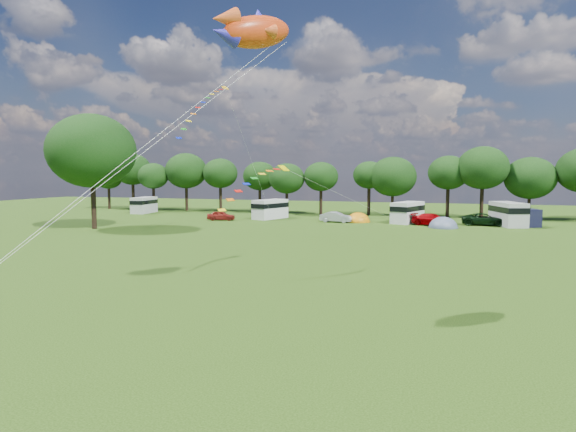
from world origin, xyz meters
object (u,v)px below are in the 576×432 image
(campervan_a, at_px, (144,204))
(car_d, at_px, (485,219))
(campervan_b, at_px, (270,208))
(campervan_d, at_px, (508,213))
(tent_greyblue, at_px, (443,228))
(tent_orange, at_px, (358,222))
(fish_kite, at_px, (251,31))
(big_tree, at_px, (92,151))
(car_a, at_px, (221,216))
(campervan_c, at_px, (408,212))
(car_c, at_px, (433,220))
(car_b, at_px, (336,217))

(campervan_a, bearing_deg, car_d, -100.25)
(car_d, bearing_deg, campervan_b, 91.92)
(campervan_b, xyz_separation_m, campervan_d, (31.04, -0.07, 0.10))
(campervan_d, xyz_separation_m, tent_greyblue, (-7.60, -4.44, -1.55))
(campervan_d, bearing_deg, tent_orange, 75.19)
(campervan_b, height_order, campervan_d, campervan_d)
(fish_kite, bearing_deg, campervan_a, 78.60)
(big_tree, height_order, fish_kite, fish_kite)
(car_a, relative_size, campervan_c, 0.64)
(campervan_d, bearing_deg, tent_greyblue, 103.56)
(car_c, height_order, campervan_d, campervan_d)
(big_tree, xyz_separation_m, campervan_a, (-7.42, 21.01, -7.63))
(car_a, relative_size, fish_kite, 1.01)
(big_tree, xyz_separation_m, tent_orange, (28.20, 17.08, -9.00))
(campervan_a, relative_size, fish_kite, 1.42)
(car_b, relative_size, campervan_b, 0.65)
(big_tree, relative_size, car_a, 3.41)
(car_d, bearing_deg, fish_kite, 164.93)
(car_a, bearing_deg, car_b, -94.09)
(campervan_d, distance_m, tent_orange, 18.45)
(car_b, bearing_deg, car_d, -81.46)
(campervan_d, bearing_deg, big_tree, 94.06)
(car_a, distance_m, car_d, 34.29)
(car_b, relative_size, car_c, 0.80)
(big_tree, height_order, car_c, big_tree)
(campervan_d, distance_m, tent_greyblue, 8.94)
(big_tree, relative_size, campervan_d, 2.07)
(campervan_b, bearing_deg, car_a, 145.87)
(big_tree, height_order, campervan_d, big_tree)
(car_b, bearing_deg, car_a, 99.99)
(fish_kite, bearing_deg, car_c, 29.41)
(car_c, bearing_deg, campervan_d, -54.46)
(car_a, relative_size, campervan_a, 0.71)
(car_c, bearing_deg, campervan_a, 102.43)
(car_a, distance_m, campervan_c, 25.08)
(car_c, height_order, campervan_b, campervan_b)
(campervan_d, relative_size, tent_orange, 1.83)
(tent_greyblue, bearing_deg, tent_orange, 160.50)
(car_b, bearing_deg, big_tree, 124.30)
(car_a, bearing_deg, car_c, -98.01)
(campervan_a, xyz_separation_m, tent_greyblue, (46.39, -7.74, -1.37))
(car_c, bearing_deg, big_tree, 131.70)
(car_a, relative_size, car_d, 0.70)
(car_a, height_order, tent_greyblue, tent_greyblue)
(car_a, height_order, campervan_c, campervan_c)
(car_d, bearing_deg, car_b, 98.30)
(tent_greyblue, bearing_deg, car_a, 179.27)
(campervan_a, distance_m, tent_orange, 35.86)
(big_tree, relative_size, campervan_c, 2.18)
(car_a, xyz_separation_m, tent_greyblue, (29.16, -0.37, -0.63))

